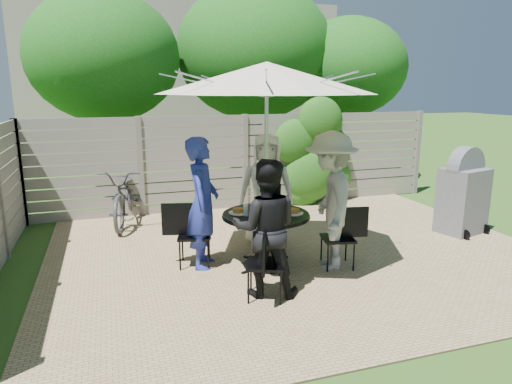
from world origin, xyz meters
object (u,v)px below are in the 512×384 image
object	(u,v)px
glass_left	(246,210)
syrup_jug	(261,207)
plate_left	(239,211)
glass_back	(258,203)
plate_back	(266,205)
glass_right	(286,206)
plate_right	(294,212)
chair_front	(265,278)
chair_left	(194,247)
bicycle	(126,195)
plate_front	(266,219)
umbrella	(267,78)
coffee_cup	(273,205)
person_front	(266,229)
person_back	(266,191)
bbq_grill	(463,194)
glass_front	(274,214)
chair_right	(338,250)
person_left	(203,203)
person_right	(330,201)
patio_table	(266,230)
chair_back	(266,227)

from	to	relation	value
glass_left	syrup_jug	size ratio (longest dim) A/B	0.88
plate_left	glass_back	world-z (taller)	glass_back
plate_back	glass_right	bearing A→B (deg)	-63.98
plate_right	glass_left	world-z (taller)	glass_left
chair_front	plate_left	xyz separation A→B (m)	(-0.02, 1.03, 0.51)
chair_left	bicycle	xyz separation A→B (m)	(-0.76, 2.35, 0.24)
plate_left	syrup_jug	size ratio (longest dim) A/B	1.62
plate_front	glass_left	distance (m)	0.37
umbrella	coffee_cup	xyz separation A→B (m)	(0.17, 0.17, -1.66)
person_front	glass_back	size ratio (longest dim) A/B	11.40
coffee_cup	syrup_jug	bearing A→B (deg)	-152.75
plate_left	person_back	bearing A→B (deg)	47.07
plate_front	bbq_grill	xyz separation A→B (m)	(3.65, 0.73, -0.11)
chair_front	glass_front	distance (m)	0.90
bicycle	bbq_grill	world-z (taller)	bbq_grill
chair_right	plate_back	xyz separation A→B (m)	(-0.79, 0.66, 0.52)
person_left	syrup_jug	xyz separation A→B (m)	(0.74, -0.21, -0.05)
person_right	plate_front	world-z (taller)	person_right
plate_right	coffee_cup	distance (m)	0.34
patio_table	glass_front	bearing A→B (deg)	-87.48
person_back	bicycle	world-z (taller)	person_back
plate_front	bicycle	distance (m)	3.39
patio_table	person_right	world-z (taller)	person_right
patio_table	bbq_grill	size ratio (longest dim) A/B	1.01
chair_left	coffee_cup	xyz separation A→B (m)	(1.08, -0.15, 0.54)
chair_left	person_right	distance (m)	1.91
chair_left	bicycle	distance (m)	2.48
glass_left	bbq_grill	distance (m)	3.83
person_front	person_right	world-z (taller)	person_right
chair_front	bbq_grill	size ratio (longest dim) A/B	0.59
plate_back	plate_front	xyz separation A→B (m)	(-0.24, -0.68, 0.00)
person_back	plate_back	size ratio (longest dim) A/B	6.57
umbrella	chair_right	distance (m)	2.42
chair_front	glass_left	size ratio (longest dim) A/B	6.11
person_back	glass_back	bearing A→B (deg)	-100.42
glass_left	plate_right	bearing A→B (deg)	-9.87
person_left	glass_front	size ratio (longest dim) A/B	12.49
coffee_cup	bicycle	xyz separation A→B (m)	(-1.84, 2.49, -0.30)
glass_back	coffee_cup	xyz separation A→B (m)	(0.18, -0.11, -0.01)
person_right	plate_right	size ratio (longest dim) A/B	7.01
person_back	coffee_cup	size ratio (longest dim) A/B	14.24
person_front	plate_front	world-z (taller)	person_front
chair_right	person_back	bearing A→B (deg)	-48.17
glass_right	bbq_grill	bearing A→B (deg)	6.63
chair_left	chair_front	world-z (taller)	chair_left
glass_left	person_back	bearing A→B (deg)	55.00
patio_table	umbrella	world-z (taller)	umbrella
chair_back	glass_right	distance (m)	1.05
chair_front	glass_front	world-z (taller)	glass_front
person_front	plate_back	world-z (taller)	person_front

